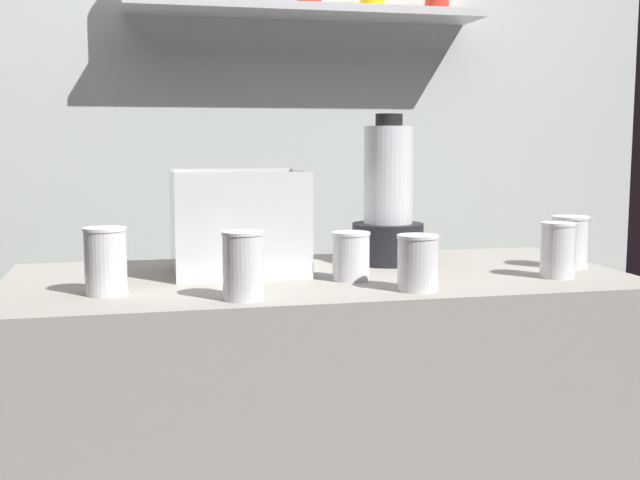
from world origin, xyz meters
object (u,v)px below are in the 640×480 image
(blender_pitcher, at_px, (388,206))
(carrot_display_bin, at_px, (240,241))
(juice_cup_carrot_rightmost, at_px, (570,244))
(juice_cup_beet_left, at_px, (243,269))
(juice_cup_carrot_middle, at_px, (351,259))
(juice_cup_carrot_far_left, at_px, (106,264))
(juice_cup_pomegranate_far_right, at_px, (558,253))
(juice_cup_carrot_right, at_px, (418,266))

(blender_pitcher, bearing_deg, carrot_display_bin, -170.49)
(blender_pitcher, distance_m, juice_cup_carrot_rightmost, 0.45)
(blender_pitcher, xyz_separation_m, juice_cup_beet_left, (-0.41, -0.37, -0.08))
(juice_cup_carrot_middle, relative_size, juice_cup_carrot_rightmost, 0.86)
(juice_cup_carrot_rightmost, bearing_deg, blender_pitcher, 157.98)
(carrot_display_bin, xyz_separation_m, juice_cup_carrot_far_left, (-0.29, -0.20, -0.01))
(blender_pitcher, distance_m, juice_cup_beet_left, 0.56)
(blender_pitcher, xyz_separation_m, juice_cup_pomegranate_far_right, (0.31, -0.29, -0.09))
(juice_cup_carrot_far_left, distance_m, juice_cup_carrot_rightmost, 1.08)
(carrot_display_bin, relative_size, blender_pitcher, 0.81)
(juice_cup_pomegranate_far_right, bearing_deg, juice_cup_carrot_rightmost, 50.26)
(blender_pitcher, height_order, juice_cup_carrot_rightmost, blender_pitcher)
(blender_pitcher, relative_size, juice_cup_carrot_middle, 3.47)
(juice_cup_carrot_middle, distance_m, juice_cup_carrot_right, 0.18)
(juice_cup_carrot_right, relative_size, juice_cup_carrot_rightmost, 0.92)
(carrot_display_bin, xyz_separation_m, juice_cup_pomegranate_far_right, (0.68, -0.22, -0.02))
(juice_cup_beet_left, xyz_separation_m, juice_cup_carrot_right, (0.36, 0.01, -0.01))
(carrot_display_bin, relative_size, juice_cup_pomegranate_far_right, 2.42)
(juice_cup_beet_left, bearing_deg, juice_cup_carrot_rightmost, 14.27)
(juice_cup_carrot_far_left, bearing_deg, juice_cup_pomegranate_far_right, -1.56)
(juice_cup_carrot_middle, height_order, juice_cup_carrot_rightmost, juice_cup_carrot_rightmost)
(carrot_display_bin, bearing_deg, juice_cup_carrot_middle, -33.77)
(carrot_display_bin, relative_size, juice_cup_carrot_middle, 2.81)
(juice_cup_beet_left, relative_size, juice_cup_carrot_middle, 1.24)
(blender_pitcher, relative_size, juice_cup_carrot_right, 3.23)
(carrot_display_bin, bearing_deg, juice_cup_carrot_right, -42.40)
(juice_cup_carrot_far_left, xyz_separation_m, juice_cup_pomegranate_far_right, (0.98, -0.03, -0.00))
(blender_pitcher, relative_size, juice_cup_carrot_far_left, 2.75)
(juice_cup_pomegranate_far_right, bearing_deg, juice_cup_carrot_far_left, 178.44)
(juice_cup_carrot_right, height_order, juice_cup_carrot_rightmost, juice_cup_carrot_rightmost)
(blender_pitcher, xyz_separation_m, juice_cup_carrot_far_left, (-0.67, -0.26, -0.08))
(juice_cup_carrot_middle, bearing_deg, juice_cup_beet_left, -148.41)
(juice_cup_carrot_far_left, xyz_separation_m, juice_cup_carrot_right, (0.62, -0.10, -0.01))
(juice_cup_beet_left, xyz_separation_m, juice_cup_carrot_middle, (0.26, 0.16, -0.01))
(blender_pitcher, bearing_deg, juice_cup_pomegranate_far_right, -43.03)
(blender_pitcher, height_order, juice_cup_carrot_right, blender_pitcher)
(juice_cup_beet_left, distance_m, juice_cup_carrot_middle, 0.30)
(juice_cup_beet_left, distance_m, juice_cup_pomegranate_far_right, 0.72)
(juice_cup_carrot_middle, distance_m, juice_cup_pomegranate_far_right, 0.46)
(carrot_display_bin, xyz_separation_m, juice_cup_carrot_middle, (0.22, -0.15, -0.03))
(juice_cup_carrot_middle, height_order, juice_cup_carrot_right, juice_cup_carrot_right)
(carrot_display_bin, distance_m, juice_cup_carrot_right, 0.44)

